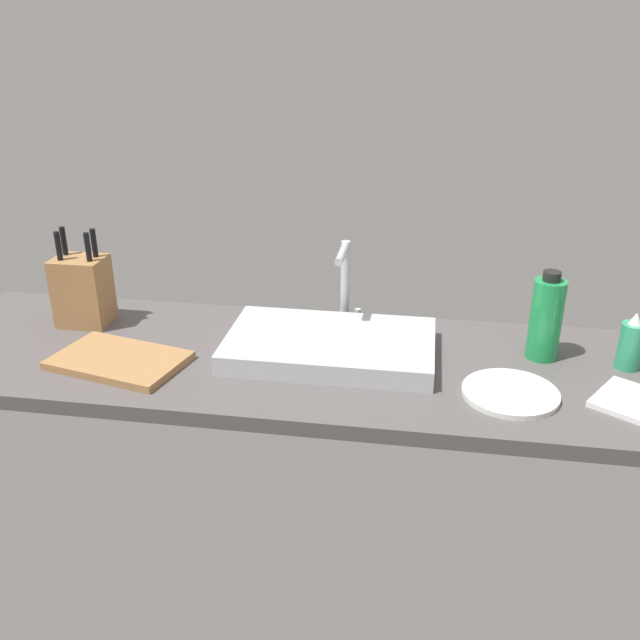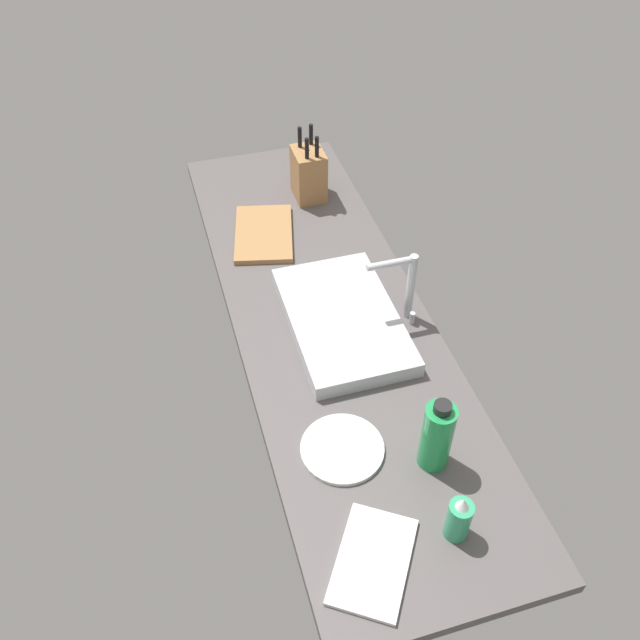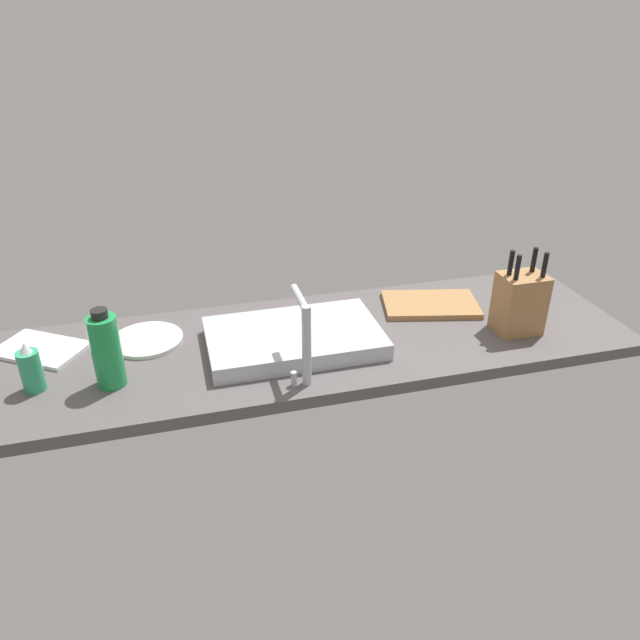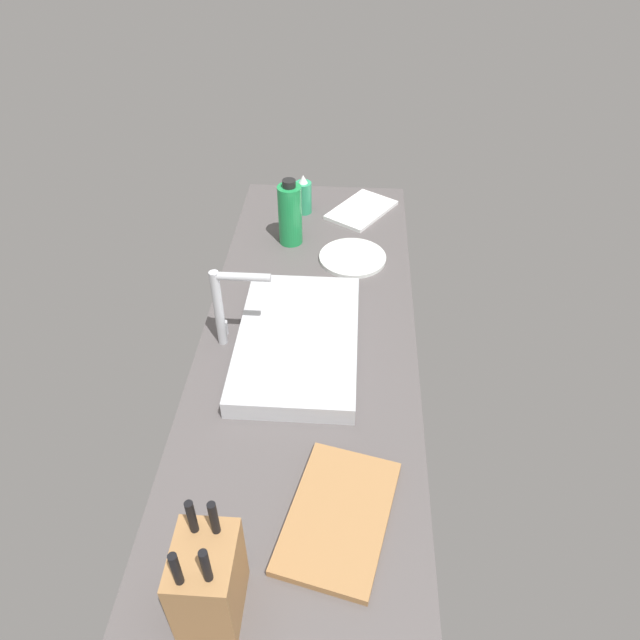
{
  "view_description": "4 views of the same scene",
  "coord_description": "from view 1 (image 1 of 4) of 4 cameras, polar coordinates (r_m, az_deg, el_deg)",
  "views": [
    {
      "loc": [
        27.36,
        -143.28,
        77.73
      ],
      "look_at": [
        4.27,
        0.99,
        13.02
      ],
      "focal_mm": 38.57,
      "sensor_mm": 36.0,
      "label": 1
    },
    {
      "loc": [
        136.97,
        -42.58,
        142.36
      ],
      "look_at": [
        7.4,
        -4.75,
        8.69
      ],
      "focal_mm": 37.94,
      "sensor_mm": 36.0,
      "label": 2
    },
    {
      "loc": [
        37.36,
        146.87,
        91.11
      ],
      "look_at": [
        -2.18,
        -1.44,
        8.63
      ],
      "focal_mm": 33.51,
      "sensor_mm": 36.0,
      "label": 3
    },
    {
      "loc": [
        -104.51,
        -10.55,
        108.16
      ],
      "look_at": [
        6.99,
        -3.33,
        12.83
      ],
      "focal_mm": 33.39,
      "sensor_mm": 36.0,
      "label": 4
    }
  ],
  "objects": [
    {
      "name": "soap_bottle",
      "position": [
        1.72,
        24.39,
        -1.84
      ],
      "size": [
        5.51,
        5.51,
        13.77
      ],
      "color": "#2D9966",
      "rests_on": "countertop_slab"
    },
    {
      "name": "countertop_slab",
      "position": [
        1.64,
        -1.53,
        -3.64
      ],
      "size": [
        187.52,
        56.38,
        3.5
      ],
      "primitive_type": "cube",
      "color": "#514C4C",
      "rests_on": "ground"
    },
    {
      "name": "water_bottle",
      "position": [
        1.68,
        18.24,
        0.14
      ],
      "size": [
        7.44,
        7.44,
        21.53
      ],
      "color": "#1E8E47",
      "rests_on": "countertop_slab"
    },
    {
      "name": "faucet",
      "position": [
        1.75,
        2.09,
        3.61
      ],
      "size": [
        5.5,
        14.77,
        22.32
      ],
      "color": "#B7BABF",
      "rests_on": "countertop_slab"
    },
    {
      "name": "dinner_plate",
      "position": [
        1.53,
        15.51,
        -5.86
      ],
      "size": [
        20.58,
        20.58,
        1.2
      ],
      "primitive_type": "cylinder",
      "color": "silver",
      "rests_on": "countertop_slab"
    },
    {
      "name": "cutting_board",
      "position": [
        1.67,
        -16.33,
        -3.23
      ],
      "size": [
        33.33,
        25.06,
        1.8
      ],
      "primitive_type": "cube",
      "rotation": [
        0.0,
        0.0,
        -0.23
      ],
      "color": "#9E7042",
      "rests_on": "countertop_slab"
    },
    {
      "name": "sink_basin",
      "position": [
        1.64,
        0.85,
        -2.14
      ],
      "size": [
        49.14,
        30.17,
        4.86
      ],
      "primitive_type": "cube",
      "color": "#B7BABF",
      "rests_on": "countertop_slab"
    },
    {
      "name": "knife_block",
      "position": [
        1.88,
        -19.09,
        2.36
      ],
      "size": [
        12.99,
        10.27,
        25.36
      ],
      "rotation": [
        0.0,
        0.0,
        -0.0
      ],
      "color": "#9E7042",
      "rests_on": "countertop_slab"
    }
  ]
}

